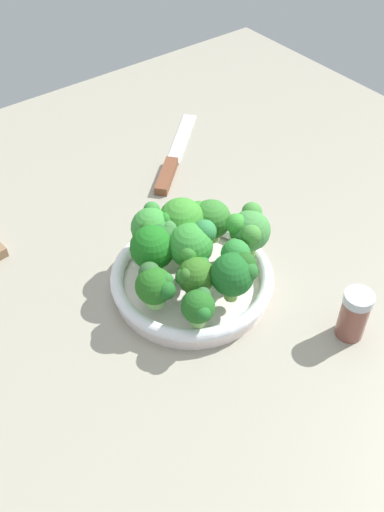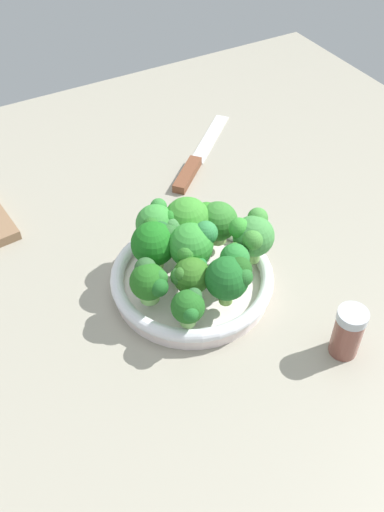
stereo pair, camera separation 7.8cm
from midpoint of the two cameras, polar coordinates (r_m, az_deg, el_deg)
The scene contains 15 objects.
ground_plane at distance 82.99cm, azimuth -1.56°, elevation -3.96°, with size 130.00×130.00×2.50cm, color gray.
bowl at distance 80.95cm, azimuth -2.74°, elevation -2.49°, with size 23.14×23.14×3.38cm.
broccoli_floret_0 at distance 76.43cm, azimuth 1.51°, elevation -0.25°, with size 4.05×4.32×6.13cm.
broccoli_floret_1 at distance 79.92cm, azimuth -6.76°, elevation 2.75°, with size 6.14×6.29×7.41cm.
broccoli_floret_2 at distance 77.53cm, azimuth -6.69°, elevation 0.93°, with size 6.81×6.40×7.44cm.
broccoli_floret_3 at distance 82.24cm, azimuth -0.99°, elevation 3.61°, with size 6.12×6.15×6.56cm.
broccoli_floret_4 at distance 73.19cm, azimuth 1.37°, elevation -1.88°, with size 6.09×5.77×7.29cm.
broccoli_floret_5 at distance 80.71cm, azimuth -3.85°, elevation 3.22°, with size 7.60×6.84×7.77cm.
broccoli_floret_6 at distance 71.36cm, azimuth -2.43°, elevation -5.29°, with size 4.43×4.69×5.24cm.
broccoli_floret_7 at distance 73.74cm, azimuth -6.72°, elevation -3.06°, with size 5.00×6.10×5.83cm.
broccoli_floret_8 at distance 76.51cm, azimuth -2.89°, elevation 0.93°, with size 6.91×6.37×7.91cm.
broccoli_floret_9 at distance 74.57cm, azimuth -2.68°, elevation -2.10°, with size 5.62×5.05×5.93cm.
broccoli_floret_10 at distance 79.14cm, azimuth 2.91°, elevation 2.55°, with size 6.30×5.82×7.46cm.
knife at distance 105.07cm, azimuth -4.12°, elevation 9.35°, with size 21.39×19.56×1.50cm.
pepper_shaker at distance 75.76cm, azimuth 13.11°, elevation -5.87°, with size 3.89×3.89×7.63cm.
Camera 1 is at (34.75, 43.05, 60.83)cm, focal length 39.98 mm.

